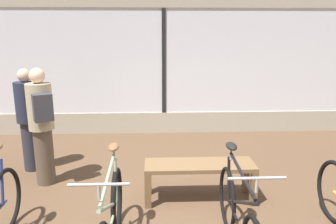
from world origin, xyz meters
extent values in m
cube|color=#B2A893|center=(0.00, 3.66, 0.23)|extent=(12.00, 0.08, 0.45)
cube|color=white|center=(0.00, 3.66, 1.52)|extent=(12.00, 0.04, 2.15)
cube|color=black|center=(0.00, 3.64, 1.52)|extent=(0.08, 0.02, 2.15)
torus|color=black|center=(-1.81, 0.11, 0.35)|extent=(0.05, 0.70, 0.70)
cylinder|color=navy|center=(-1.81, 0.07, 0.59)|extent=(0.03, 0.11, 0.49)
torus|color=black|center=(-0.63, 0.11, 0.34)|extent=(0.05, 0.69, 0.69)
cylinder|color=gray|center=(-0.63, -0.47, 0.58)|extent=(0.03, 1.01, 0.51)
cylinder|color=gray|center=(-0.63, 0.07, 0.58)|extent=(0.03, 0.11, 0.49)
cylinder|color=gray|center=(-0.63, -0.44, 0.86)|extent=(0.03, 0.94, 0.10)
cylinder|color=gray|center=(-0.63, -0.14, 0.34)|extent=(0.03, 0.49, 0.03)
cylinder|color=#B2B2B7|center=(-0.63, 0.03, 0.89)|extent=(0.02, 0.02, 0.14)
ellipsoid|color=brown|center=(-0.63, 0.03, 0.97)|extent=(0.11, 0.22, 0.06)
cylinder|color=#B2B2B7|center=(-0.63, -0.91, 0.95)|extent=(0.02, 0.02, 0.12)
cylinder|color=#ADADB2|center=(-0.63, -0.91, 1.01)|extent=(0.46, 0.02, 0.02)
torus|color=black|center=(0.59, 0.09, 0.34)|extent=(0.04, 0.68, 0.68)
cylinder|color=black|center=(0.59, -0.44, 0.58)|extent=(0.03, 0.93, 0.51)
cylinder|color=black|center=(0.59, 0.05, 0.58)|extent=(0.03, 0.11, 0.49)
cylinder|color=black|center=(0.59, -0.41, 0.85)|extent=(0.03, 0.86, 0.10)
cylinder|color=black|center=(0.59, -0.13, 0.34)|extent=(0.03, 0.45, 0.03)
cylinder|color=#B2B2B7|center=(0.59, 0.01, 0.89)|extent=(0.02, 0.02, 0.14)
ellipsoid|color=black|center=(0.59, 0.01, 0.97)|extent=(0.11, 0.22, 0.06)
cylinder|color=#B2B2B7|center=(0.59, -0.84, 0.95)|extent=(0.02, 0.02, 0.12)
cylinder|color=#ADADB2|center=(0.59, -0.84, 1.01)|extent=(0.46, 0.02, 0.02)
torus|color=black|center=(1.83, 0.15, 0.36)|extent=(0.05, 0.71, 0.71)
cube|color=brown|center=(0.37, 0.70, 0.47)|extent=(1.40, 0.44, 0.05)
cube|color=brown|center=(-0.29, 0.52, 0.22)|extent=(0.08, 0.08, 0.45)
cube|color=brown|center=(1.03, 0.52, 0.22)|extent=(0.08, 0.08, 0.45)
cube|color=brown|center=(-0.29, 0.88, 0.22)|extent=(0.08, 0.08, 0.45)
cube|color=brown|center=(1.03, 0.88, 0.22)|extent=(0.08, 0.08, 0.45)
cylinder|color=brown|center=(-1.77, 1.27, 0.40)|extent=(0.35, 0.35, 0.81)
cylinder|color=tan|center=(-1.77, 1.27, 1.13)|extent=(0.46, 0.46, 0.64)
sphere|color=beige|center=(-1.77, 1.27, 1.55)|extent=(0.21, 0.21, 0.21)
cube|color=#38383D|center=(-1.66, 1.06, 1.16)|extent=(0.28, 0.24, 0.36)
cylinder|color=#2D2D38|center=(-2.14, 1.78, 0.39)|extent=(0.36, 0.36, 0.78)
cylinder|color=#23283D|center=(-2.14, 1.78, 1.09)|extent=(0.47, 0.47, 0.62)
sphere|color=beige|center=(-2.14, 1.78, 1.50)|extent=(0.20, 0.20, 0.20)
camera|label=1|loc=(-0.21, -3.17, 2.11)|focal=35.00mm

